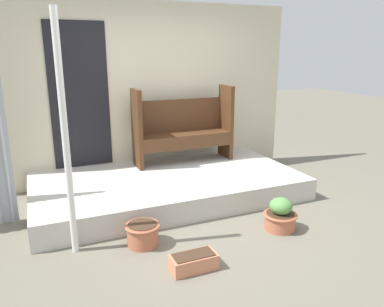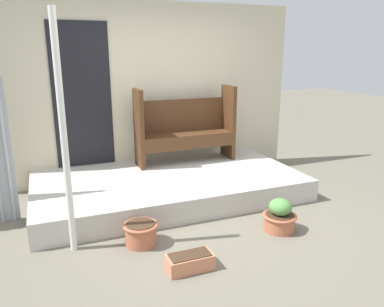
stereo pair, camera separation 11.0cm
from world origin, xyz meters
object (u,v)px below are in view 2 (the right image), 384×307
support_post (64,138)px  flower_pot_left (141,233)px  bench (185,126)px  flower_pot_middle (280,217)px  planter_box_rect (190,262)px

support_post → flower_pot_left: support_post is taller
support_post → flower_pot_left: bearing=-13.0°
bench → flower_pot_middle: (0.35, -1.99, -0.67)m
support_post → planter_box_rect: size_ratio=5.41×
support_post → flower_pot_middle: size_ratio=6.05×
support_post → flower_pot_middle: support_post is taller
bench → planter_box_rect: size_ratio=3.50×
bench → flower_pot_middle: size_ratio=3.92×
bench → flower_pot_left: bench is taller
planter_box_rect → support_post: bearing=141.2°
flower_pot_middle → planter_box_rect: (-1.19, -0.35, -0.09)m
support_post → bench: bearing=41.5°
flower_pot_middle → bench: bearing=100.1°
flower_pot_left → planter_box_rect: size_ratio=0.86×
flower_pot_middle → flower_pot_left: bearing=170.1°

